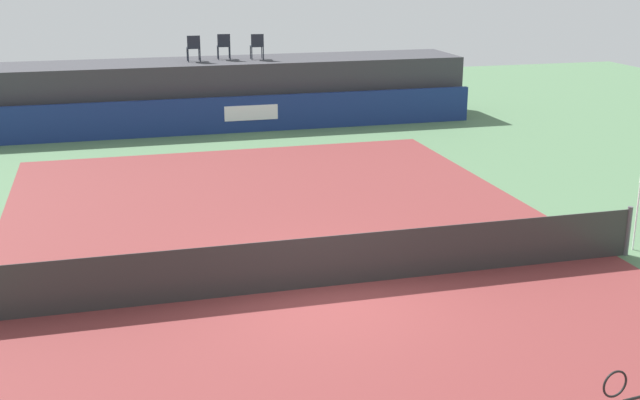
# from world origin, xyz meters

# --- Properties ---
(ground_plane) EXTENTS (48.00, 48.00, 0.00)m
(ground_plane) POSITION_xyz_m (0.00, 3.00, 0.00)
(ground_plane) COLOR #4C704C
(court_inner) EXTENTS (12.00, 22.00, 0.00)m
(court_inner) POSITION_xyz_m (0.00, 0.00, 0.00)
(court_inner) COLOR maroon
(court_inner) RESTS_ON ground
(sponsor_wall) EXTENTS (18.00, 0.22, 1.20)m
(sponsor_wall) POSITION_xyz_m (0.00, 13.50, 0.60)
(sponsor_wall) COLOR navy
(sponsor_wall) RESTS_ON ground
(spectator_platform) EXTENTS (18.00, 2.80, 2.20)m
(spectator_platform) POSITION_xyz_m (0.00, 15.30, 1.10)
(spectator_platform) COLOR #38383D
(spectator_platform) RESTS_ON ground
(spectator_chair_far_left) EXTENTS (0.45, 0.45, 0.89)m
(spectator_chair_far_left) POSITION_xyz_m (-0.47, 15.15, 2.69)
(spectator_chair_far_left) COLOR #1E232D
(spectator_chair_far_left) RESTS_ON spectator_platform
(spectator_chair_left) EXTENTS (0.47, 0.47, 0.89)m
(spectator_chair_left) POSITION_xyz_m (0.61, 15.45, 2.69)
(spectator_chair_left) COLOR #1E232D
(spectator_chair_left) RESTS_ON spectator_platform
(spectator_chair_center) EXTENTS (0.47, 0.47, 0.89)m
(spectator_chair_center) POSITION_xyz_m (1.73, 15.15, 2.69)
(spectator_chair_center) COLOR #1E232D
(spectator_chair_center) RESTS_ON spectator_platform
(tennis_net) EXTENTS (12.40, 0.02, 0.95)m
(tennis_net) POSITION_xyz_m (0.00, 0.00, 0.47)
(tennis_net) COLOR #2D2D2D
(tennis_net) RESTS_ON ground
(net_post_far) EXTENTS (0.10, 0.10, 1.00)m
(net_post_far) POSITION_xyz_m (6.20, 0.00, 0.50)
(net_post_far) COLOR #4C4C51
(net_post_far) RESTS_ON ground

